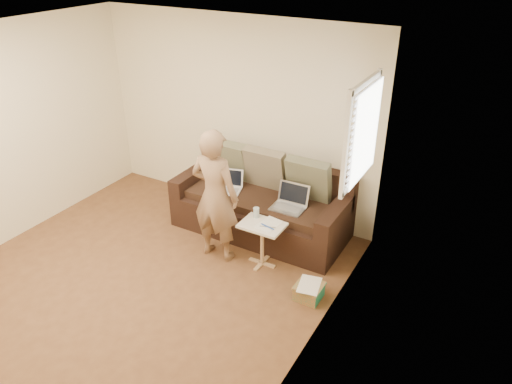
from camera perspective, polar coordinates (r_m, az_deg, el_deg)
floor at (r=5.53m, az=-14.82°, el=-11.21°), size 4.50×4.50×0.00m
ceiling at (r=4.42m, az=-19.07°, el=15.96°), size 4.50×4.50×0.00m
wall_back at (r=6.44m, az=-2.47°, el=8.89°), size 4.00×0.00×4.00m
wall_right at (r=3.80m, az=5.32°, el=-6.02°), size 0.00×4.50×4.50m
window_blinds at (r=4.89m, az=12.48°, el=6.84°), size 0.12×0.88×1.08m
sofa at (r=6.12m, az=0.58°, el=-1.17°), size 2.20×0.95×0.85m
pillow_left at (r=6.39m, az=-3.20°, el=3.80°), size 0.55×0.29×0.57m
pillow_mid at (r=6.14m, az=1.16°, el=2.77°), size 0.55×0.27×0.57m
pillow_right at (r=5.90m, az=6.23°, el=1.47°), size 0.55×0.28×0.57m
laptop_silver at (r=5.78m, az=3.74°, el=-2.03°), size 0.40×0.29×0.26m
laptop_white at (r=6.18m, az=-3.49°, el=0.11°), size 0.41×0.34×0.26m
person at (r=5.48m, az=-4.84°, el=-0.45°), size 0.60×0.42×1.61m
side_table at (r=5.58m, az=0.73°, el=-6.19°), size 0.50×0.35×0.54m
drinking_glass at (r=5.54m, az=0.03°, el=-2.44°), size 0.07×0.07×0.12m
scissors at (r=5.38m, az=1.36°, el=-4.12°), size 0.18×0.11×0.02m
paper_on_table at (r=5.43m, az=1.52°, el=-3.81°), size 0.25×0.33×0.00m
striped_box at (r=5.24m, az=6.27°, el=-11.58°), size 0.28×0.28×0.18m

